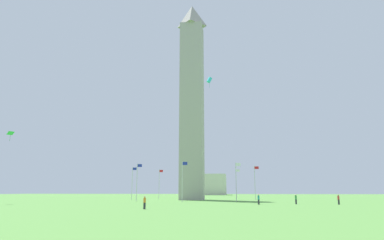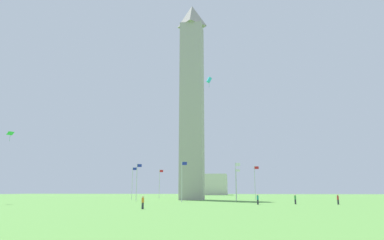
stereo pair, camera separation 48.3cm
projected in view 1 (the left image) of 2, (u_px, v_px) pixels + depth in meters
name	position (u px, v px, depth m)	size (l,w,h in m)	color
ground_plane	(192.00, 200.00, 81.78)	(260.00, 260.00, 0.00)	#548C3D
obelisk_monument	(192.00, 97.00, 87.24)	(5.80, 5.80, 52.73)	#A8A399
flagpole_n	(255.00, 181.00, 80.73)	(1.12, 0.14, 8.19)	silver
flagpole_ne	(236.00, 182.00, 91.89)	(1.12, 0.14, 8.19)	silver
flagpole_e	(199.00, 183.00, 97.66)	(1.12, 0.14, 8.19)	silver
flagpole_se	(159.00, 183.00, 94.67)	(1.12, 0.14, 8.19)	silver
flagpole_s	(132.00, 182.00, 84.66)	(1.12, 0.14, 8.19)	silver
flagpole_sw	(137.00, 180.00, 73.50)	(1.12, 0.14, 8.19)	silver
flagpole_w	(182.00, 179.00, 67.73)	(1.12, 0.14, 8.19)	silver
flagpole_nw	(236.00, 180.00, 70.73)	(1.12, 0.14, 8.19)	silver
person_red_shirt	(339.00, 200.00, 55.43)	(0.32, 0.32, 1.64)	#2D2D38
person_orange_shirt	(145.00, 203.00, 42.02)	(0.32, 0.32, 1.63)	#2D2D38
person_green_shirt	(296.00, 199.00, 56.87)	(0.32, 0.32, 1.67)	#2D2D38
person_teal_shirt	(259.00, 199.00, 55.30)	(0.32, 0.32, 1.71)	#2D2D38
kite_cyan_box	(209.00, 80.00, 76.51)	(1.34, 1.21, 2.58)	#33C6D1
kite_green_diamond	(10.00, 133.00, 61.92)	(1.34, 1.39, 1.78)	green
distant_building	(207.00, 185.00, 169.56)	(19.17, 16.91, 10.26)	beige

